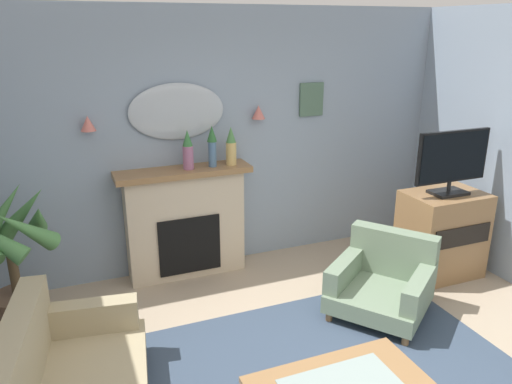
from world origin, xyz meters
TOP-DOWN VIEW (x-y plane):
  - wall_back at (0.00, 2.58)m, footprint 6.21×0.10m
  - fireplace at (-0.42, 2.36)m, footprint 1.36×0.36m
  - mantel_vase_right at (-0.37, 2.33)m, footprint 0.11×0.11m
  - mantel_vase_centre at (-0.12, 2.33)m, footprint 0.10×0.10m
  - mantel_vase_left at (0.08, 2.33)m, footprint 0.11×0.11m
  - wall_mirror at (-0.42, 2.50)m, footprint 0.96×0.06m
  - wall_sconce_left at (-1.27, 2.45)m, footprint 0.14×0.14m
  - wall_sconce_right at (0.43, 2.45)m, footprint 0.14×0.14m
  - framed_picture at (1.08, 2.51)m, footprint 0.28×0.03m
  - armchair_beside_couch at (1.07, 0.98)m, footprint 1.14×1.13m
  - tv_cabinet at (2.06, 1.36)m, footprint 0.80×0.57m
  - tv_flatscreen at (2.06, 1.34)m, footprint 0.84×0.24m
  - potted_plant_tall_palm at (-2.01, 1.83)m, footprint 0.85×0.83m

SIDE VIEW (x-z plane):
  - armchair_beside_couch at x=1.07m, z-range -0.05..0.66m
  - tv_cabinet at x=2.06m, z-range 0.00..0.90m
  - fireplace at x=-0.42m, z-range -0.01..1.15m
  - potted_plant_tall_palm at x=-2.01m, z-range 0.04..1.34m
  - tv_flatscreen at x=2.06m, z-range 0.92..1.57m
  - mantel_vase_left at x=0.08m, z-range 1.15..1.55m
  - mantel_vase_right at x=-0.37m, z-range 1.15..1.55m
  - wall_back at x=0.00m, z-range 0.00..2.72m
  - mantel_vase_centre at x=-0.12m, z-range 1.18..1.60m
  - wall_sconce_left at x=-1.27m, z-range 1.59..1.73m
  - wall_sconce_right at x=0.43m, z-range 1.59..1.73m
  - wall_mirror at x=-0.42m, z-range 1.43..1.99m
  - framed_picture at x=1.08m, z-range 1.57..1.93m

